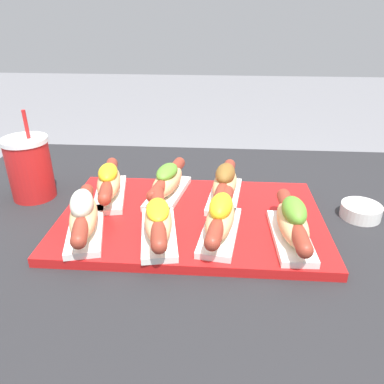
% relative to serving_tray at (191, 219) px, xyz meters
% --- Properties ---
extents(patio_table, '(1.11, 0.89, 0.69)m').
position_rel_serving_tray_xyz_m(patio_table, '(-0.01, -0.01, -0.35)').
color(patio_table, '#232326').
rests_on(patio_table, ground_plane).
extents(serving_tray, '(0.51, 0.33, 0.02)m').
position_rel_serving_tray_xyz_m(serving_tray, '(0.00, 0.00, 0.00)').
color(serving_tray, red).
rests_on(serving_tray, patio_table).
extents(hot_dog_0, '(0.10, 0.20, 0.08)m').
position_rel_serving_tray_xyz_m(hot_dog_0, '(-0.19, -0.08, 0.04)').
color(hot_dog_0, white).
rests_on(hot_dog_0, serving_tray).
extents(hot_dog_1, '(0.09, 0.20, 0.06)m').
position_rel_serving_tray_xyz_m(hot_dog_1, '(-0.05, -0.08, 0.04)').
color(hot_dog_1, white).
rests_on(hot_dog_1, serving_tray).
extents(hot_dog_2, '(0.08, 0.21, 0.08)m').
position_rel_serving_tray_xyz_m(hot_dog_2, '(0.06, -0.07, 0.04)').
color(hot_dog_2, white).
rests_on(hot_dog_2, serving_tray).
extents(hot_dog_3, '(0.07, 0.21, 0.08)m').
position_rel_serving_tray_xyz_m(hot_dog_3, '(0.18, -0.07, 0.04)').
color(hot_dog_3, white).
rests_on(hot_dog_3, serving_tray).
extents(hot_dog_4, '(0.09, 0.20, 0.07)m').
position_rel_serving_tray_xyz_m(hot_dog_4, '(-0.18, 0.06, 0.04)').
color(hot_dog_4, white).
rests_on(hot_dog_4, serving_tray).
extents(hot_dog_5, '(0.09, 0.20, 0.07)m').
position_rel_serving_tray_xyz_m(hot_dog_5, '(-0.06, 0.08, 0.04)').
color(hot_dog_5, white).
rests_on(hot_dog_5, serving_tray).
extents(hot_dog_6, '(0.08, 0.21, 0.08)m').
position_rel_serving_tray_xyz_m(hot_dog_6, '(0.07, 0.07, 0.04)').
color(hot_dog_6, white).
rests_on(hot_dog_6, serving_tray).
extents(sauce_bowl, '(0.08, 0.08, 0.03)m').
position_rel_serving_tray_xyz_m(sauce_bowl, '(0.34, 0.05, 0.01)').
color(sauce_bowl, white).
rests_on(sauce_bowl, patio_table).
extents(drink_cup, '(0.10, 0.10, 0.20)m').
position_rel_serving_tray_xyz_m(drink_cup, '(-0.36, 0.09, 0.06)').
color(drink_cup, red).
rests_on(drink_cup, patio_table).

